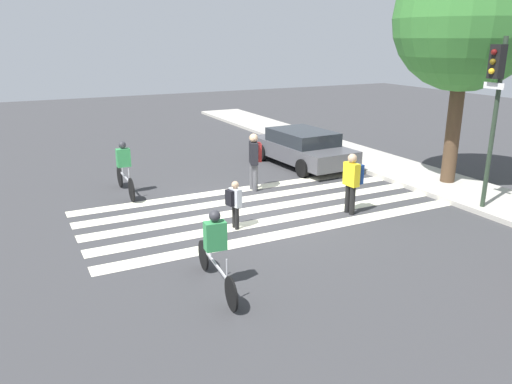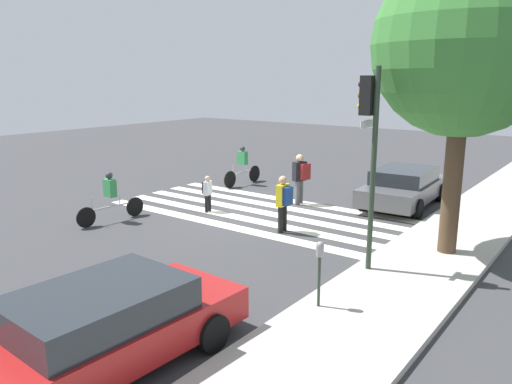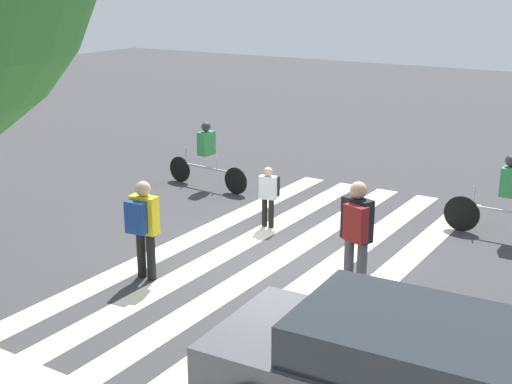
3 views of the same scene
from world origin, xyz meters
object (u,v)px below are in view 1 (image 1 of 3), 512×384
(pedestrian_child_with_backpack, at_px, (234,201))
(pedestrian_adult_tall_backpack, at_px, (352,179))
(cyclist_far_lane, at_px, (124,166))
(car_parked_far_curb, at_px, (302,147))
(traffic_light, at_px, (495,93))
(cyclist_mid_street, at_px, (216,247))
(pedestrian_adult_blue_shirt, at_px, (255,157))
(street_tree, at_px, (466,20))

(pedestrian_child_with_backpack, height_order, pedestrian_adult_tall_backpack, pedestrian_adult_tall_backpack)
(cyclist_far_lane, xyz_separation_m, car_parked_far_curb, (-0.64, 6.74, -0.18))
(pedestrian_adult_tall_backpack, xyz_separation_m, cyclist_far_lane, (-4.53, -5.11, -0.11))
(traffic_light, distance_m, cyclist_mid_street, 8.53)
(pedestrian_adult_blue_shirt, bearing_deg, traffic_light, -116.99)
(traffic_light, height_order, pedestrian_adult_blue_shirt, traffic_light)
(traffic_light, height_order, cyclist_mid_street, traffic_light)
(street_tree, bearing_deg, cyclist_far_lane, -111.59)
(car_parked_far_curb, bearing_deg, street_tree, 29.63)
(pedestrian_adult_blue_shirt, bearing_deg, cyclist_mid_street, 165.28)
(car_parked_far_curb, bearing_deg, pedestrian_child_with_backpack, -48.75)
(pedestrian_adult_tall_backpack, distance_m, car_parked_far_curb, 5.43)
(street_tree, bearing_deg, cyclist_mid_street, -71.82)
(traffic_light, distance_m, car_parked_far_curb, 7.34)
(traffic_light, height_order, pedestrian_adult_tall_backpack, traffic_light)
(pedestrian_adult_blue_shirt, distance_m, pedestrian_child_with_backpack, 3.39)
(street_tree, distance_m, pedestrian_adult_blue_shirt, 7.48)
(street_tree, height_order, pedestrian_child_with_backpack, street_tree)
(street_tree, distance_m, cyclist_far_lane, 11.11)
(pedestrian_adult_tall_backpack, bearing_deg, cyclist_mid_street, 110.90)
(pedestrian_adult_blue_shirt, xyz_separation_m, pedestrian_child_with_backpack, (2.76, -1.95, -0.33))
(pedestrian_child_with_backpack, relative_size, cyclist_far_lane, 0.52)
(street_tree, distance_m, cyclist_mid_street, 10.73)
(pedestrian_adult_blue_shirt, height_order, cyclist_mid_street, pedestrian_adult_blue_shirt)
(pedestrian_adult_blue_shirt, bearing_deg, pedestrian_adult_tall_backpack, -137.95)
(pedestrian_adult_blue_shirt, relative_size, pedestrian_adult_tall_backpack, 1.08)
(pedestrian_child_with_backpack, relative_size, car_parked_far_curb, 0.27)
(cyclist_far_lane, relative_size, car_parked_far_curb, 0.51)
(street_tree, xyz_separation_m, cyclist_far_lane, (-3.78, -9.55, -4.24))
(traffic_light, bearing_deg, cyclist_far_lane, -125.97)
(cyclist_mid_street, height_order, car_parked_far_curb, cyclist_mid_street)
(traffic_light, distance_m, pedestrian_adult_blue_shirt, 6.90)
(street_tree, relative_size, car_parked_far_curb, 1.58)
(pedestrian_adult_tall_backpack, bearing_deg, street_tree, -84.61)
(pedestrian_adult_tall_backpack, relative_size, cyclist_far_lane, 0.71)
(cyclist_mid_street, bearing_deg, car_parked_far_curb, 143.54)
(pedestrian_adult_blue_shirt, relative_size, car_parked_far_curb, 0.39)
(traffic_light, distance_m, cyclist_far_lane, 10.57)
(street_tree, bearing_deg, pedestrian_child_with_backpack, -87.19)
(street_tree, height_order, pedestrian_adult_blue_shirt, street_tree)
(cyclist_far_lane, bearing_deg, pedestrian_child_with_backpack, 23.73)
(pedestrian_adult_blue_shirt, xyz_separation_m, cyclist_mid_street, (5.46, -3.55, -0.19))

